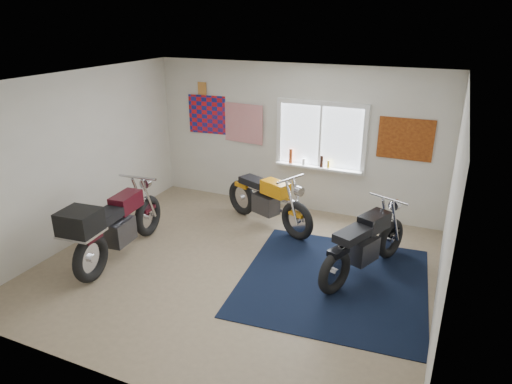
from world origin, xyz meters
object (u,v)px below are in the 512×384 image
at_px(navy_rug, 334,281).
at_px(maroon_tourer, 113,226).
at_px(black_chrome_bike, 365,245).
at_px(yellow_triumph, 268,202).

height_order(navy_rug, maroon_tourer, maroon_tourer).
xyz_separation_m(navy_rug, black_chrome_bike, (0.32, 0.37, 0.45)).
distance_m(yellow_triumph, black_chrome_bike, 2.09).
distance_m(navy_rug, yellow_triumph, 2.07).
distance_m(navy_rug, maroon_tourer, 3.30).
height_order(black_chrome_bike, maroon_tourer, maroon_tourer).
bearing_deg(yellow_triumph, navy_rug, -16.94).
bearing_deg(navy_rug, black_chrome_bike, 49.38).
bearing_deg(maroon_tourer, yellow_triumph, -43.30).
bearing_deg(navy_rug, maroon_tourer, -166.75).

